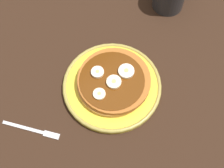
% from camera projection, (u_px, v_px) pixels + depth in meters
% --- Properties ---
extents(ground_plane, '(1.40, 1.40, 0.03)m').
position_uv_depth(ground_plane, '(112.00, 90.00, 0.76)').
color(ground_plane, black).
extents(plate, '(0.23, 0.23, 0.02)m').
position_uv_depth(plate, '(112.00, 86.00, 0.74)').
color(plate, yellow).
rests_on(plate, ground_plane).
extents(pancake_stack, '(0.16, 0.16, 0.03)m').
position_uv_depth(pancake_stack, '(113.00, 81.00, 0.73)').
color(pancake_stack, gold).
rests_on(pancake_stack, plate).
extents(banana_slice_0, '(0.03, 0.03, 0.01)m').
position_uv_depth(banana_slice_0, '(115.00, 81.00, 0.71)').
color(banana_slice_0, '#FCE5B7').
rests_on(banana_slice_0, pancake_stack).
extents(banana_slice_1, '(0.03, 0.03, 0.01)m').
position_uv_depth(banana_slice_1, '(99.00, 94.00, 0.70)').
color(banana_slice_1, '#FDE6B5').
rests_on(banana_slice_1, pancake_stack).
extents(banana_slice_2, '(0.03, 0.03, 0.01)m').
position_uv_depth(banana_slice_2, '(98.00, 72.00, 0.72)').
color(banana_slice_2, '#F8E2BA').
rests_on(banana_slice_2, pancake_stack).
extents(banana_slice_3, '(0.04, 0.04, 0.01)m').
position_uv_depth(banana_slice_3, '(126.00, 71.00, 0.72)').
color(banana_slice_3, '#F0E3C5').
rests_on(banana_slice_3, pancake_stack).
extents(fork, '(0.09, 0.10, 0.01)m').
position_uv_depth(fork, '(34.00, 130.00, 0.70)').
color(fork, silver).
rests_on(fork, ground_plane).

